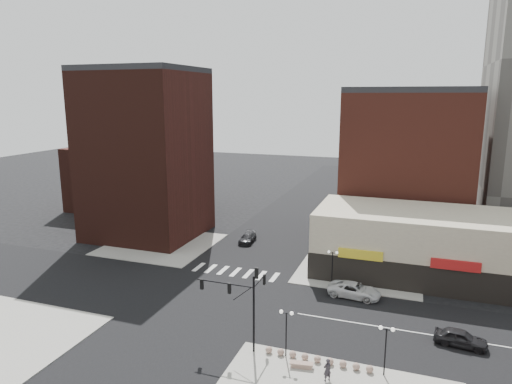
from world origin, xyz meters
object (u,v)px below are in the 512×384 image
(street_lamp_se_b, at_px, (386,338))
(pedestrian, at_px, (327,370))
(street_lamp_se_a, at_px, (286,322))
(stone_bench, at_px, (302,365))
(white_suv, at_px, (354,290))
(traffic_signal, at_px, (245,296))
(dark_sedan_east, at_px, (461,338))
(street_lamp_ne, at_px, (333,259))
(dark_sedan_north, at_px, (248,238))

(street_lamp_se_b, height_order, pedestrian, street_lamp_se_b)
(street_lamp_se_a, height_order, pedestrian, street_lamp_se_a)
(stone_bench, bearing_deg, white_suv, 73.38)
(traffic_signal, distance_m, street_lamp_se_b, 11.88)
(dark_sedan_east, bearing_deg, white_suv, 62.20)
(street_lamp_se_b, distance_m, pedestrian, 5.15)
(traffic_signal, height_order, pedestrian, traffic_signal)
(traffic_signal, distance_m, dark_sedan_east, 19.48)
(street_lamp_ne, xyz_separation_m, white_suv, (2.86, -2.11, -2.50))
(street_lamp_se_a, distance_m, stone_bench, 3.56)
(dark_sedan_north, bearing_deg, traffic_signal, -74.80)
(white_suv, distance_m, dark_sedan_east, 12.34)
(white_suv, xyz_separation_m, dark_sedan_north, (-17.66, 13.88, -0.11))
(street_lamp_se_a, relative_size, street_lamp_se_b, 1.00)
(pedestrian, bearing_deg, street_lamp_se_a, -72.69)
(street_lamp_se_a, height_order, dark_sedan_east, street_lamp_se_a)
(traffic_signal, relative_size, stone_bench, 3.98)
(white_suv, height_order, dark_sedan_north, white_suv)
(dark_sedan_north, bearing_deg, street_lamp_ne, -43.28)
(pedestrian, xyz_separation_m, stone_bench, (-2.27, 1.04, -0.70))
(street_lamp_se_b, bearing_deg, pedestrian, -151.70)
(street_lamp_se_a, bearing_deg, dark_sedan_east, 26.17)
(white_suv, relative_size, dark_sedan_north, 1.22)
(traffic_signal, height_order, street_lamp_se_a, traffic_signal)
(street_lamp_ne, distance_m, pedestrian, 18.57)
(traffic_signal, relative_size, street_lamp_se_a, 1.87)
(street_lamp_se_b, distance_m, dark_sedan_north, 35.41)
(street_lamp_ne, bearing_deg, street_lamp_se_b, -66.37)
(dark_sedan_east, xyz_separation_m, stone_bench, (-12.38, -8.06, -0.40))
(street_lamp_se_a, bearing_deg, traffic_signal, 177.43)
(traffic_signal, distance_m, stone_bench, 7.23)
(stone_bench, bearing_deg, dark_sedan_east, 24.79)
(street_lamp_ne, relative_size, white_suv, 0.73)
(traffic_signal, xyz_separation_m, stone_bench, (5.41, -1.33, -4.61))
(dark_sedan_north, bearing_deg, dark_sedan_east, -41.67)
(street_lamp_se_a, distance_m, dark_sedan_east, 15.83)
(dark_sedan_north, height_order, pedestrian, pedestrian)
(street_lamp_se_b, xyz_separation_m, street_lamp_ne, (-7.00, 16.00, 0.00))
(dark_sedan_east, distance_m, pedestrian, 13.60)
(street_lamp_ne, distance_m, white_suv, 4.34)
(street_lamp_se_b, relative_size, dark_sedan_east, 0.94)
(street_lamp_ne, xyz_separation_m, dark_sedan_east, (13.02, -9.11, -2.54))
(street_lamp_se_a, bearing_deg, white_suv, 74.48)
(street_lamp_se_a, bearing_deg, stone_bench, -35.34)
(street_lamp_se_b, distance_m, dark_sedan_east, 9.50)
(street_lamp_se_b, xyz_separation_m, dark_sedan_north, (-21.81, 27.77, -2.61))
(street_lamp_ne, relative_size, dark_sedan_north, 0.89)
(street_lamp_ne, height_order, dark_sedan_east, street_lamp_ne)
(pedestrian, bearing_deg, street_lamp_ne, -124.23)
(street_lamp_se_b, bearing_deg, stone_bench, -169.62)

